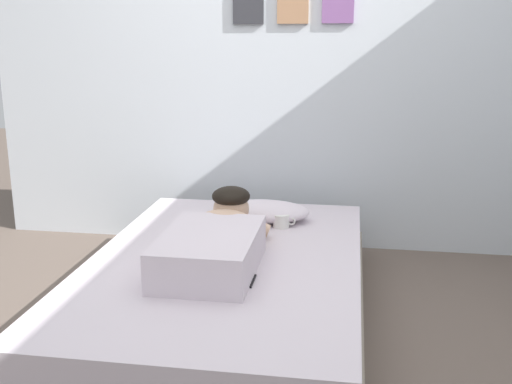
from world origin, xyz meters
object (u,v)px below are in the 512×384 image
object	(u,v)px
pillow	(264,211)
person_lying	(216,239)
bed	(226,292)
cell_phone	(246,281)
coffee_cup	(281,221)

from	to	relation	value
pillow	person_lying	world-z (taller)	person_lying
bed	pillow	bearing A→B (deg)	81.30
person_lying	cell_phone	size ratio (longest dim) A/B	6.57
bed	person_lying	xyz separation A→B (m)	(-0.03, -0.04, 0.28)
person_lying	cell_phone	distance (m)	0.32
pillow	cell_phone	xyz separation A→B (m)	(0.05, -0.90, -0.05)
bed	coffee_cup	world-z (taller)	coffee_cup
coffee_cup	cell_phone	xyz separation A→B (m)	(-0.06, -0.79, -0.03)
bed	pillow	distance (m)	0.68
pillow	person_lying	bearing A→B (deg)	-100.99
pillow	coffee_cup	distance (m)	0.16
cell_phone	bed	bearing A→B (deg)	118.84
cell_phone	coffee_cup	bearing A→B (deg)	85.66
pillow	cell_phone	distance (m)	0.91
pillow	coffee_cup	size ratio (longest dim) A/B	4.16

